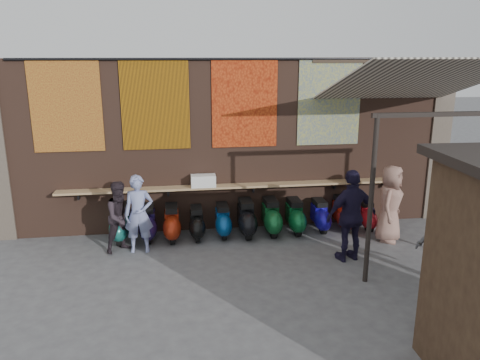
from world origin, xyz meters
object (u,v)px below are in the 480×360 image
(shelf_box, at_px, (203,181))
(scooter_stool_6, at_px, (271,217))
(scooter_stool_2, at_px, (172,223))
(scooter_stool_8, at_px, (320,216))
(shopper_grey, at_px, (445,240))
(scooter_stool_7, at_px, (295,216))
(diner_left, at_px, (139,214))
(shopper_navy, at_px, (351,216))
(scooter_stool_1, at_px, (148,223))
(scooter_stool_4, at_px, (223,221))
(scooter_stool_0, at_px, (120,223))
(scooter_stool_5, at_px, (246,219))
(scooter_stool_3, at_px, (197,223))
(scooter_stool_9, at_px, (343,214))
(scooter_stool_10, at_px, (366,215))
(shopper_tan, at_px, (390,204))
(diner_right, at_px, (121,217))

(shelf_box, relative_size, scooter_stool_6, 0.65)
(scooter_stool_2, xyz_separation_m, scooter_stool_8, (3.49, 0.08, -0.02))
(shopper_grey, bearing_deg, scooter_stool_7, -13.65)
(diner_left, bearing_deg, shopper_navy, -13.27)
(scooter_stool_2, relative_size, scooter_stool_7, 1.00)
(scooter_stool_1, relative_size, shopper_navy, 0.44)
(shelf_box, bearing_deg, scooter_stool_4, -35.10)
(scooter_stool_0, relative_size, scooter_stool_2, 1.06)
(scooter_stool_2, height_order, scooter_stool_4, scooter_stool_2)
(shelf_box, bearing_deg, scooter_stool_8, -5.58)
(scooter_stool_1, bearing_deg, scooter_stool_8, 0.14)
(scooter_stool_0, bearing_deg, shopper_grey, -24.16)
(scooter_stool_5, bearing_deg, scooter_stool_6, 2.31)
(scooter_stool_7, height_order, shopper_grey, shopper_grey)
(scooter_stool_2, bearing_deg, scooter_stool_3, 1.19)
(diner_left, bearing_deg, scooter_stool_8, 9.13)
(scooter_stool_0, distance_m, scooter_stool_4, 2.32)
(scooter_stool_5, bearing_deg, scooter_stool_0, 178.19)
(scooter_stool_4, xyz_separation_m, scooter_stool_8, (2.33, 0.02, -0.00))
(shelf_box, height_order, scooter_stool_7, shelf_box)
(scooter_stool_5, distance_m, scooter_stool_9, 2.35)
(shelf_box, height_order, scooter_stool_0, shelf_box)
(scooter_stool_7, bearing_deg, shelf_box, 171.71)
(scooter_stool_7, height_order, scooter_stool_10, scooter_stool_7)
(scooter_stool_8, xyz_separation_m, shopper_grey, (1.49, -2.74, 0.40))
(scooter_stool_0, xyz_separation_m, scooter_stool_3, (1.71, -0.08, -0.06))
(shelf_box, relative_size, scooter_stool_5, 0.64)
(scooter_stool_4, xyz_separation_m, shopper_navy, (2.42, -1.65, 0.58))
(scooter_stool_0, height_order, shopper_grey, shopper_grey)
(scooter_stool_5, height_order, shopper_tan, shopper_tan)
(scooter_stool_9, height_order, scooter_stool_10, scooter_stool_9)
(scooter_stool_5, bearing_deg, scooter_stool_8, 2.39)
(scooter_stool_7, xyz_separation_m, diner_right, (-3.91, -0.51, 0.37))
(scooter_stool_5, distance_m, diner_right, 2.81)
(scooter_stool_5, bearing_deg, scooter_stool_4, 174.43)
(scooter_stool_9, bearing_deg, scooter_stool_1, -179.91)
(scooter_stool_4, xyz_separation_m, diner_left, (-1.84, -0.61, 0.47))
(scooter_stool_7, relative_size, scooter_stool_8, 1.07)
(shelf_box, xyz_separation_m, diner_right, (-1.79, -0.82, -0.49))
(diner_left, bearing_deg, shopper_grey, -19.91)
(shopper_tan, bearing_deg, shopper_navy, 162.56)
(scooter_stool_8, bearing_deg, scooter_stool_5, -177.61)
(scooter_stool_2, bearing_deg, shopper_grey, -28.06)
(scooter_stool_2, distance_m, shopper_tan, 4.90)
(scooter_stool_2, bearing_deg, scooter_stool_9, 1.10)
(scooter_stool_5, bearing_deg, scooter_stool_7, 1.67)
(scooter_stool_3, bearing_deg, scooter_stool_1, 176.90)
(scooter_stool_1, relative_size, scooter_stool_5, 0.95)
(scooter_stool_2, bearing_deg, scooter_stool_6, 0.74)
(shelf_box, height_order, scooter_stool_8, shelf_box)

